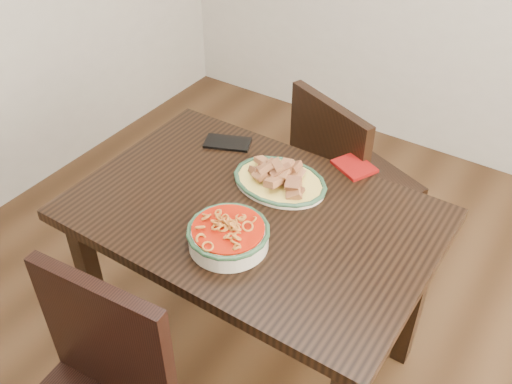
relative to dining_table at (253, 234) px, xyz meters
The scene contains 7 objects.
floor 0.66m from the dining_table, 16.20° to the left, with size 3.50×3.50×0.00m, color #331F10.
dining_table is the anchor object (origin of this frame).
chair_far 0.64m from the dining_table, 86.19° to the left, with size 0.55×0.55×0.89m.
fish_plate 0.22m from the dining_table, 89.29° to the left, with size 0.33×0.25×0.11m.
noodle_bowl 0.23m from the dining_table, 80.48° to the right, with size 0.25×0.25×0.08m.
smartphone 0.40m from the dining_table, 137.51° to the left, with size 0.17×0.09×0.01m, color black.
napkin 0.44m from the dining_table, 66.18° to the left, with size 0.13×0.11×0.01m, color maroon.
Camera 1 is at (0.63, -1.19, 1.93)m, focal length 40.00 mm.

